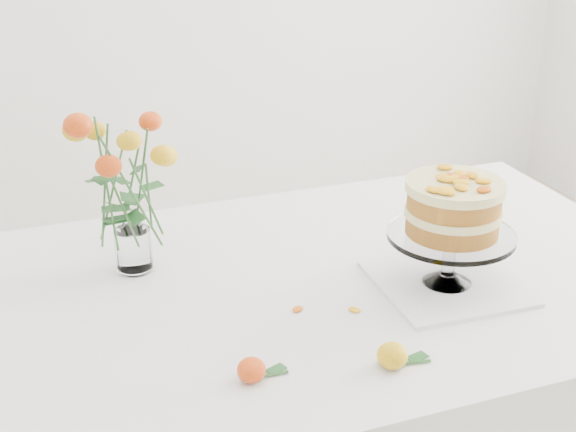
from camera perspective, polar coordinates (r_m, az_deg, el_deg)
table at (r=1.68m, az=3.29°, el=-6.74°), size 1.43×0.93×0.76m
napkin at (r=1.63m, az=11.21°, el=-4.74°), size 0.28×0.28×0.01m
cake_stand at (r=1.57m, az=11.65°, el=0.21°), size 0.25×0.25×0.22m
rose_vase at (r=1.60m, az=-11.39°, el=3.08°), size 0.27×0.27×0.37m
loose_rose_near at (r=1.36m, az=7.44°, el=-9.82°), size 0.09×0.05×0.04m
loose_rose_far at (r=1.32m, az=-2.60°, el=-10.88°), size 0.09×0.05×0.04m
stray_petal_a at (r=1.52m, az=0.68°, el=-6.65°), size 0.03×0.02×0.00m
stray_petal_b at (r=1.52m, az=4.76°, el=-6.68°), size 0.03×0.02×0.00m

